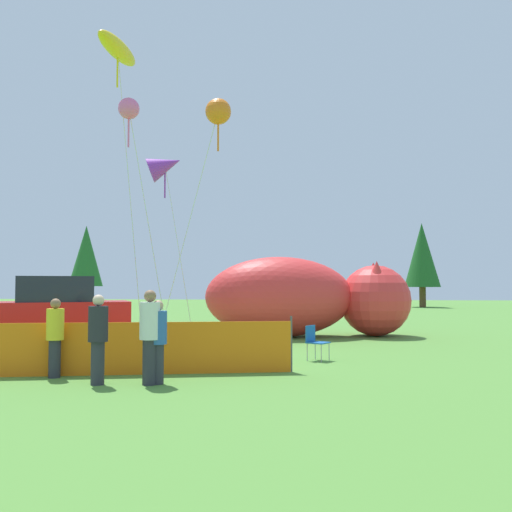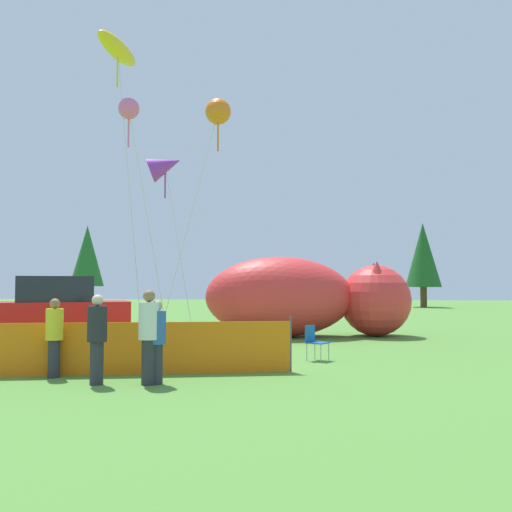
# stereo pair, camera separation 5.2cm
# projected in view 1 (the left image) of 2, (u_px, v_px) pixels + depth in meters

# --- Properties ---
(ground_plane) EXTENTS (120.00, 120.00, 0.00)m
(ground_plane) POSITION_uv_depth(u_px,v_px,m) (205.00, 357.00, 15.95)
(ground_plane) COLOR #548C38
(parked_car) EXTENTS (4.25, 3.27, 2.27)m
(parked_car) POSITION_uv_depth(u_px,v_px,m) (61.00, 316.00, 16.98)
(parked_car) COLOR red
(parked_car) RESTS_ON ground
(folding_chair) EXTENTS (0.68, 0.68, 0.93)m
(folding_chair) POSITION_uv_depth(u_px,v_px,m) (315.00, 339.00, 15.25)
(folding_chair) COLOR #1959A5
(folding_chair) RESTS_ON ground
(inflatable_cat) EXTENTS (8.27, 4.35, 3.10)m
(inflatable_cat) POSITION_uv_depth(u_px,v_px,m) (304.00, 300.00, 22.17)
(inflatable_cat) COLOR red
(inflatable_cat) RESTS_ON ground
(safety_fence) EXTENTS (7.49, 1.74, 1.29)m
(safety_fence) POSITION_uv_depth(u_px,v_px,m) (124.00, 349.00, 12.81)
(safety_fence) COLOR orange
(safety_fence) RESTS_ON ground
(spectator_in_black_shirt) EXTENTS (0.38, 0.38, 1.72)m
(spectator_in_black_shirt) POSITION_uv_depth(u_px,v_px,m) (55.00, 334.00, 12.43)
(spectator_in_black_shirt) COLOR #2D2D38
(spectator_in_black_shirt) RESTS_ON ground
(spectator_in_yellow_shirt) EXTENTS (0.42, 0.42, 1.92)m
(spectator_in_yellow_shirt) POSITION_uv_depth(u_px,v_px,m) (150.00, 333.00, 11.57)
(spectator_in_yellow_shirt) COLOR #2D2D38
(spectator_in_yellow_shirt) RESTS_ON ground
(spectator_in_red_shirt) EXTENTS (0.37, 0.37, 1.71)m
(spectator_in_red_shirt) POSITION_uv_depth(u_px,v_px,m) (158.00, 338.00, 11.65)
(spectator_in_red_shirt) COLOR #2D2D38
(spectator_in_red_shirt) RESTS_ON ground
(spectator_in_grey_shirt) EXTENTS (0.40, 0.40, 1.82)m
(spectator_in_grey_shirt) POSITION_uv_depth(u_px,v_px,m) (98.00, 335.00, 11.58)
(spectator_in_grey_shirt) COLOR #2D2D38
(spectator_in_grey_shirt) RESTS_ON ground
(kite_yellow_hero) EXTENTS (0.83, 3.22, 10.36)m
(kite_yellow_hero) POSITION_uv_depth(u_px,v_px,m) (118.00, 50.00, 19.11)
(kite_yellow_hero) COLOR silver
(kite_yellow_hero) RESTS_ON ground
(kite_pink_octopus) EXTENTS (1.15, 2.67, 8.23)m
(kite_pink_octopus) POSITION_uv_depth(u_px,v_px,m) (129.00, 110.00, 18.93)
(kite_pink_octopus) COLOR silver
(kite_pink_octopus) RESTS_ON ground
(kite_orange_flower) EXTENTS (2.62, 1.17, 8.07)m
(kite_orange_flower) POSITION_uv_depth(u_px,v_px,m) (218.00, 113.00, 18.50)
(kite_orange_flower) COLOR silver
(kite_orange_flower) RESTS_ON ground
(kite_purple_delta) EXTENTS (2.00, 1.34, 7.46)m
(kite_purple_delta) POSITION_uv_depth(u_px,v_px,m) (165.00, 166.00, 22.63)
(kite_purple_delta) COLOR silver
(kite_purple_delta) RESTS_ON ground
(horizon_tree_east) EXTENTS (3.17, 3.17, 7.57)m
(horizon_tree_east) POSITION_uv_depth(u_px,v_px,m) (422.00, 255.00, 51.19)
(horizon_tree_east) COLOR brown
(horizon_tree_east) RESTS_ON ground
(horizon_tree_west) EXTENTS (3.28, 3.28, 7.82)m
(horizon_tree_west) POSITION_uv_depth(u_px,v_px,m) (86.00, 256.00, 55.89)
(horizon_tree_west) COLOR brown
(horizon_tree_west) RESTS_ON ground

